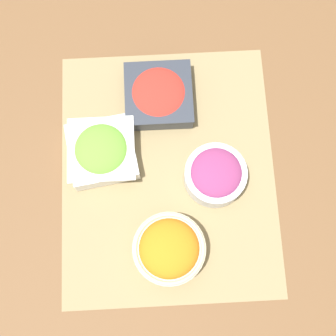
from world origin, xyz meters
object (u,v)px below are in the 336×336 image
(onion_bowl, at_px, (215,175))
(carrot_bowl, at_px, (169,249))
(lettuce_bowl, at_px, (102,151))
(tomato_bowl, at_px, (159,95))

(onion_bowl, bearing_deg, carrot_bowl, -35.16)
(lettuce_bowl, height_order, tomato_bowl, lettuce_bowl)
(onion_bowl, bearing_deg, tomato_bowl, -149.86)
(lettuce_bowl, xyz_separation_m, carrot_bowl, (0.21, 0.13, 0.01))
(lettuce_bowl, height_order, carrot_bowl, carrot_bowl)
(lettuce_bowl, distance_m, carrot_bowl, 0.25)
(tomato_bowl, bearing_deg, onion_bowl, 30.14)
(lettuce_bowl, xyz_separation_m, tomato_bowl, (-0.12, 0.13, -0.00))
(tomato_bowl, height_order, carrot_bowl, carrot_bowl)
(lettuce_bowl, distance_m, tomato_bowl, 0.18)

